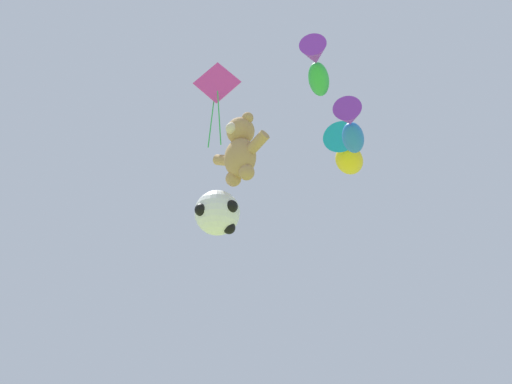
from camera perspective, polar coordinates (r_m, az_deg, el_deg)
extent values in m
ellipsoid|color=tan|center=(12.78, -1.60, 3.43)|extent=(0.78, 0.66, 0.95)
sphere|color=tan|center=(13.14, -1.56, 6.10)|extent=(0.65, 0.65, 0.65)
sphere|color=beige|center=(12.95, -2.46, 6.37)|extent=(0.27, 0.27, 0.27)
sphere|color=tan|center=(13.42, -2.23, 6.63)|extent=(0.27, 0.27, 0.27)
cylinder|color=tan|center=(13.22, -3.26, 3.19)|extent=(0.56, 0.25, 0.44)
sphere|color=tan|center=(12.70, -2.28, 1.33)|extent=(0.35, 0.35, 0.35)
sphere|color=tan|center=(13.13, -0.84, 7.42)|extent=(0.27, 0.27, 0.27)
cylinder|color=tan|center=(12.51, 0.19, 5.00)|extent=(0.56, 0.25, 0.44)
sphere|color=tan|center=(12.42, -0.95, 1.98)|extent=(0.35, 0.35, 0.35)
sphere|color=white|center=(12.64, -3.90, -2.09)|extent=(1.01, 1.01, 1.01)
sphere|color=black|center=(12.32, -2.47, -1.46)|extent=(0.28, 0.28, 0.28)
sphere|color=black|center=(13.04, -3.11, -1.29)|extent=(0.28, 0.28, 0.28)
sphere|color=black|center=(12.35, -5.52, -1.78)|extent=(0.28, 0.28, 0.28)
sphere|color=black|center=(12.44, -2.72, -3.59)|extent=(0.28, 0.28, 0.28)
ellipsoid|color=green|center=(13.28, 6.30, 11.11)|extent=(1.03, 1.22, 0.40)
cone|color=purple|center=(12.58, 5.86, 13.56)|extent=(0.84, 0.85, 0.58)
sphere|color=black|center=(13.64, 6.44, 10.53)|extent=(0.10, 0.10, 0.10)
ellipsoid|color=blue|center=(15.20, 9.69, 5.34)|extent=(1.18, 1.45, 0.48)
cone|color=purple|center=(14.32, 9.27, 7.48)|extent=(0.99, 1.00, 0.71)
sphere|color=black|center=(15.64, 9.81, 4.93)|extent=(0.12, 0.12, 0.12)
ellipsoid|color=yellow|center=(17.87, 9.31, 3.16)|extent=(1.38, 1.62, 0.71)
cone|color=#19ADB2|center=(16.94, 8.70, 4.86)|extent=(1.28, 1.16, 1.04)
sphere|color=black|center=(18.34, 9.50, 3.02)|extent=(0.18, 0.18, 0.18)
cube|color=#E53F9E|center=(15.84, -3.92, 10.86)|extent=(1.00, 0.91, 1.33)
cylinder|color=green|center=(15.24, -4.51, 6.94)|extent=(0.03, 0.16, 1.58)
cylinder|color=green|center=(15.01, -3.70, 7.46)|extent=(0.03, 0.20, 1.59)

